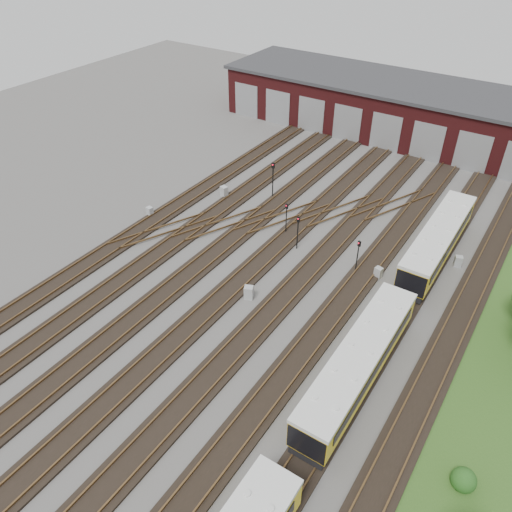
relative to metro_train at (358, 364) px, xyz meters
The scene contains 14 objects.
ground 10.16m from the metro_train, behind, with size 120.00×120.00×0.00m, color #43413F.
track_network 10.34m from the metro_train, behind, with size 30.40×70.00×0.33m.
maintenance_shed 41.53m from the metro_train, 103.95° to the left, with size 51.00×12.50×6.35m.
metro_train is the anchor object (origin of this frame).
signal_mast_0 17.60m from the metro_train, 135.53° to the left, with size 0.25×0.24×3.08m.
signal_mast_1 24.29m from the metro_train, 134.72° to the left, with size 0.29×0.28×3.84m.
signal_mast_2 15.04m from the metro_train, 134.27° to the left, with size 0.28×0.27×3.29m.
signal_mast_3 11.66m from the metro_train, 114.45° to the left, with size 0.27×0.26×3.05m.
relay_cabinet_0 26.17m from the metro_train, 163.04° to the left, with size 0.58×0.48×0.96m, color #A6AAAB.
relay_cabinet_1 25.86m from the metro_train, 145.52° to the left, with size 0.68×0.56×1.13m, color #A6AAAB.
relay_cabinet_2 10.80m from the metro_train, 163.88° to the left, with size 0.68×0.56×1.13m, color #A6AAAB.
relay_cabinet_3 11.39m from the metro_train, 105.28° to the left, with size 0.58×0.49×0.97m, color #A6AAAB.
relay_cabinet_4 16.19m from the metro_train, 82.90° to the left, with size 0.60×0.50×1.00m, color #A6AAAB.
bush_0 8.31m from the metro_train, 22.45° to the right, with size 1.36×1.36×1.36m, color #1D4E16.
Camera 1 is at (16.25, -21.24, 25.70)m, focal length 35.00 mm.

